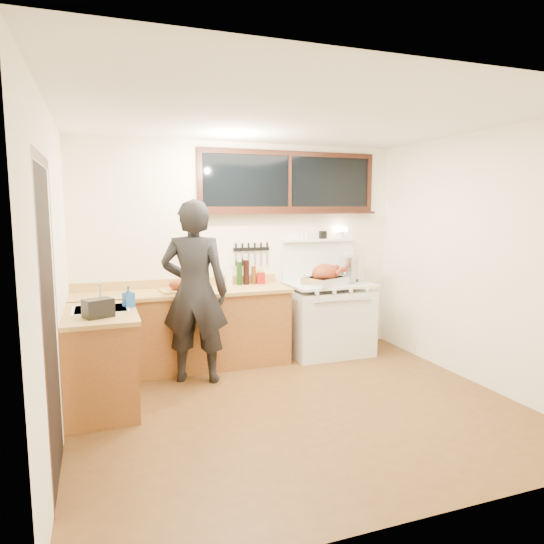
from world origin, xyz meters
name	(u,v)px	position (x,y,z in m)	size (l,w,h in m)	color
ground_plane	(298,408)	(0.00, 0.00, -0.01)	(4.00, 3.50, 0.02)	#543316
room_shell	(299,228)	(0.00, 0.00, 1.65)	(4.10, 3.60, 2.65)	white
counter_back	(184,329)	(-0.80, 1.45, 0.45)	(2.44, 0.64, 1.00)	brown
counter_left	(101,359)	(-1.70, 0.62, 0.45)	(0.64, 1.09, 0.90)	brown
sink_unit	(101,315)	(-1.68, 0.70, 0.85)	(0.50, 0.45, 0.37)	white
vintage_stove	(328,317)	(1.00, 1.41, 0.47)	(1.02, 0.74, 1.58)	white
back_window	(290,188)	(0.60, 1.72, 2.06)	(2.32, 0.13, 0.77)	black
left_doorway	(51,323)	(-1.99, -0.55, 1.09)	(0.02, 1.04, 2.17)	black
knife_strip	(252,250)	(0.10, 1.73, 1.31)	(0.46, 0.03, 0.28)	black
man	(195,292)	(-0.75, 1.01, 0.96)	(0.82, 0.69, 1.92)	black
soap_bottle	(128,297)	(-1.43, 0.72, 1.00)	(0.12, 0.12, 0.20)	#225AAB
toaster	(98,308)	(-1.70, 0.37, 0.98)	(0.28, 0.24, 0.16)	black
cutting_board	(179,287)	(-0.85, 1.42, 0.95)	(0.42, 0.33, 0.14)	tan
roast_turkey	(326,276)	(0.89, 1.28, 1.00)	(0.58, 0.52, 0.26)	silver
stockpot	(353,268)	(1.40, 1.53, 1.05)	(0.41, 0.41, 0.30)	silver
saucepan	(328,276)	(1.10, 1.61, 0.95)	(0.17, 0.27, 0.11)	silver
pot_lid	(357,282)	(1.34, 1.30, 0.91)	(0.27, 0.27, 0.04)	silver
coffee_tin	(261,278)	(0.18, 1.62, 0.97)	(0.10, 0.09, 0.14)	maroon
pitcher	(229,278)	(-0.21, 1.64, 0.99)	(0.11, 0.11, 0.17)	white
bottle_cluster	(248,274)	(0.02, 1.63, 1.03)	(0.33, 0.07, 0.30)	black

